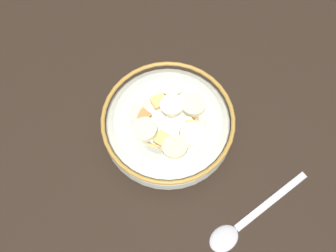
% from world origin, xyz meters
% --- Properties ---
extents(ground_plane, '(1.23, 1.23, 0.02)m').
position_xyz_m(ground_plane, '(0.00, 0.00, -0.01)').
color(ground_plane, black).
extents(cereal_bowl, '(0.19, 0.19, 0.07)m').
position_xyz_m(cereal_bowl, '(0.00, 0.00, 0.03)').
color(cereal_bowl, beige).
rests_on(cereal_bowl, ground_plane).
extents(spoon, '(0.17, 0.09, 0.01)m').
position_xyz_m(spoon, '(0.07, -0.15, 0.00)').
color(spoon, '#B7B7BC').
rests_on(spoon, ground_plane).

